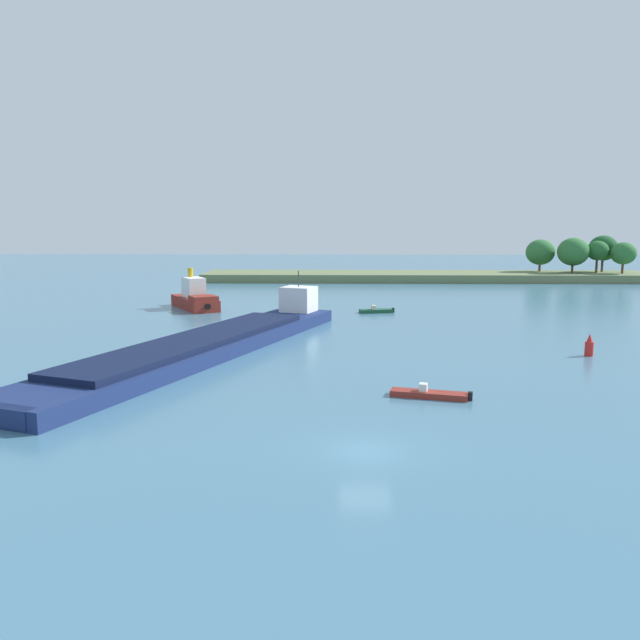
{
  "coord_description": "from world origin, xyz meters",
  "views": [
    {
      "loc": [
        -1.57,
        -30.15,
        11.08
      ],
      "look_at": [
        -3.01,
        35.01,
        1.2
      ],
      "focal_mm": 35.9,
      "sensor_mm": 36.0,
      "label": 1
    }
  ],
  "objects_px": {
    "tugboat": "(195,298)",
    "cargo_barge": "(212,342)",
    "small_motorboat": "(429,394)",
    "channel_buoy_red": "(589,346)",
    "fishing_skiff": "(376,311)"
  },
  "relations": [
    {
      "from": "channel_buoy_red",
      "to": "small_motorboat",
      "type": "bearing_deg",
      "value": -138.98
    },
    {
      "from": "channel_buoy_red",
      "to": "tugboat",
      "type": "bearing_deg",
      "value": 143.53
    },
    {
      "from": "tugboat",
      "to": "small_motorboat",
      "type": "relative_size",
      "value": 2.11
    },
    {
      "from": "fishing_skiff",
      "to": "channel_buoy_red",
      "type": "height_order",
      "value": "channel_buoy_red"
    },
    {
      "from": "tugboat",
      "to": "channel_buoy_red",
      "type": "xyz_separation_m",
      "value": [
        39.74,
        -29.37,
        -0.55
      ]
    },
    {
      "from": "fishing_skiff",
      "to": "channel_buoy_red",
      "type": "distance_m",
      "value": 30.6
    },
    {
      "from": "tugboat",
      "to": "channel_buoy_red",
      "type": "height_order",
      "value": "tugboat"
    },
    {
      "from": "cargo_barge",
      "to": "channel_buoy_red",
      "type": "distance_m",
      "value": 32.12
    },
    {
      "from": "cargo_barge",
      "to": "small_motorboat",
      "type": "bearing_deg",
      "value": -40.45
    },
    {
      "from": "fishing_skiff",
      "to": "channel_buoy_red",
      "type": "xyz_separation_m",
      "value": [
        16.24,
        -25.93,
        0.56
      ]
    },
    {
      "from": "tugboat",
      "to": "channel_buoy_red",
      "type": "distance_m",
      "value": 49.41
    },
    {
      "from": "tugboat",
      "to": "fishing_skiff",
      "type": "relative_size",
      "value": 2.45
    },
    {
      "from": "tugboat",
      "to": "cargo_barge",
      "type": "distance_m",
      "value": 29.5
    },
    {
      "from": "tugboat",
      "to": "cargo_barge",
      "type": "height_order",
      "value": "cargo_barge"
    },
    {
      "from": "cargo_barge",
      "to": "fishing_skiff",
      "type": "height_order",
      "value": "cargo_barge"
    }
  ]
}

